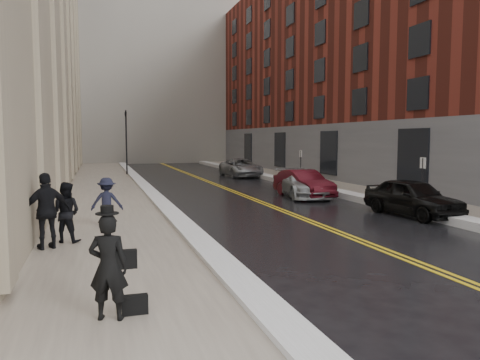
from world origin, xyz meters
TOP-DOWN VIEW (x-y plane):
  - ground at (0.00, 0.00)m, footprint 160.00×160.00m
  - sidewalk_left at (-4.50, 16.00)m, footprint 4.00×64.00m
  - sidewalk_right at (9.00, 16.00)m, footprint 3.00×64.00m
  - lane_stripe_a at (2.38, 16.00)m, footprint 0.12×64.00m
  - lane_stripe_b at (2.62, 16.00)m, footprint 0.12×64.00m
  - snow_ridge_left at (-2.20, 16.00)m, footprint 0.70×60.80m
  - snow_ridge_right at (7.15, 16.00)m, footprint 0.85×60.80m
  - building_right at (17.50, 23.00)m, footprint 14.00×50.00m
  - tower_far_right at (14.00, 66.00)m, footprint 22.00×18.00m
  - traffic_signal at (-2.60, 30.00)m, footprint 0.18×0.15m
  - parking_sign_near at (7.90, 8.00)m, footprint 0.06×0.35m
  - parking_sign_far at (7.90, 20.00)m, footprint 0.06×0.35m
  - car_black at (6.80, 7.15)m, footprint 2.12×4.42m
  - car_maroon at (5.20, 13.68)m, footprint 1.78×4.34m
  - car_silver_near at (5.21, 13.87)m, footprint 2.59×5.04m
  - car_silver_far at (5.89, 26.78)m, footprint 2.48×5.16m
  - pedestrian_main at (-4.71, -0.60)m, footprint 0.70×0.56m
  - pedestrian_a at (-5.70, 5.49)m, footprint 0.99×0.90m
  - pedestrian_b at (-4.58, 7.69)m, footprint 1.09×0.72m
  - pedestrian_c at (-6.11, 4.79)m, footprint 1.26×0.88m

SIDE VIEW (x-z plane):
  - ground at x=0.00m, z-range 0.00..0.00m
  - lane_stripe_a at x=2.38m, z-range 0.00..0.01m
  - lane_stripe_b at x=2.62m, z-range 0.00..0.01m
  - sidewalk_left at x=-4.50m, z-range 0.00..0.15m
  - sidewalk_right at x=9.00m, z-range 0.00..0.15m
  - snow_ridge_left at x=-2.20m, z-range 0.00..0.26m
  - snow_ridge_right at x=7.15m, z-range 0.00..0.30m
  - car_maroon at x=5.20m, z-range 0.00..1.40m
  - car_silver_near at x=5.21m, z-range 0.00..1.40m
  - car_silver_far at x=5.89m, z-range 0.00..1.42m
  - car_black at x=6.80m, z-range 0.00..1.46m
  - pedestrian_b at x=-4.58m, z-range 0.15..1.73m
  - pedestrian_a at x=-5.70m, z-range 0.15..1.81m
  - pedestrian_main at x=-4.71m, z-range 0.15..1.84m
  - pedestrian_c at x=-6.11m, z-range 0.15..2.13m
  - parking_sign_near at x=7.90m, z-range 0.24..2.47m
  - parking_sign_far at x=7.90m, z-range 0.24..2.47m
  - traffic_signal at x=-2.60m, z-range 0.48..5.68m
  - building_right at x=17.50m, z-range 0.00..18.00m
  - tower_far_right at x=14.00m, z-range 0.00..44.00m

